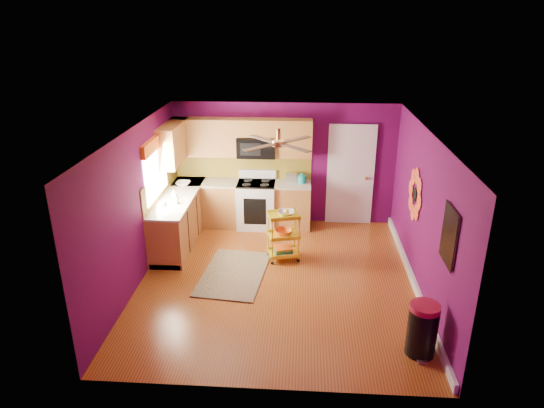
{
  "coord_description": "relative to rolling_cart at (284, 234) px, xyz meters",
  "views": [
    {
      "loc": [
        0.38,
        -6.99,
        4.15
      ],
      "look_at": [
        -0.11,
        0.4,
        1.2
      ],
      "focal_mm": 32.0,
      "sensor_mm": 36.0,
      "label": 1
    }
  ],
  "objects": [
    {
      "name": "room_envelope",
      "position": [
        -0.05,
        -0.75,
        1.14
      ],
      "size": [
        4.54,
        5.04,
        2.52
      ],
      "color": "#56094B",
      "rests_on": "ground"
    },
    {
      "name": "teal_kettle",
      "position": [
        0.29,
        1.49,
        0.53
      ],
      "size": [
        0.18,
        0.18,
        0.21
      ],
      "color": "teal",
      "rests_on": "lower_cabinets"
    },
    {
      "name": "trash_can",
      "position": [
        1.88,
        -2.47,
        -0.13
      ],
      "size": [
        0.4,
        0.43,
        0.73
      ],
      "color": "black",
      "rests_on": "ground"
    },
    {
      "name": "shag_rug",
      "position": [
        -0.82,
        -0.61,
        -0.48
      ],
      "size": [
        1.18,
        1.74,
        0.02
      ],
      "primitive_type": "cube",
      "rotation": [
        0.0,
        0.0,
        -0.11
      ],
      "color": "black",
      "rests_on": "ground"
    },
    {
      "name": "ground",
      "position": [
        -0.08,
        -0.75,
        -0.5
      ],
      "size": [
        5.0,
        5.0,
        0.0
      ],
      "primitive_type": "plane",
      "color": "brown",
      "rests_on": "ground"
    },
    {
      "name": "rolling_cart",
      "position": [
        0.0,
        0.0,
        0.0
      ],
      "size": [
        0.62,
        0.51,
        0.96
      ],
      "color": "yellow",
      "rests_on": "ground"
    },
    {
      "name": "counter_cup",
      "position": [
        -2.15,
        0.09,
        0.49
      ],
      "size": [
        0.12,
        0.12,
        0.09
      ],
      "primitive_type": "imported",
      "color": "white",
      "rests_on": "lower_cabinets"
    },
    {
      "name": "electric_range",
      "position": [
        -0.63,
        1.42,
        -0.01
      ],
      "size": [
        0.76,
        0.66,
        1.13
      ],
      "color": "white",
      "rests_on": "ground"
    },
    {
      "name": "soap_bottle_a",
      "position": [
        -1.95,
        0.2,
        0.54
      ],
      "size": [
        0.08,
        0.08,
        0.18
      ],
      "primitive_type": "imported",
      "color": "#EA3F72",
      "rests_on": "lower_cabinets"
    },
    {
      "name": "left_window",
      "position": [
        -2.29,
        0.3,
        1.24
      ],
      "size": [
        0.08,
        1.35,
        1.08
      ],
      "color": "white",
      "rests_on": "ground"
    },
    {
      "name": "upper_cabinetry",
      "position": [
        -1.32,
        1.42,
        1.3
      ],
      "size": [
        2.8,
        2.3,
        1.26
      ],
      "color": "#9A602A",
      "rests_on": "ground"
    },
    {
      "name": "right_wall_art",
      "position": [
        2.15,
        -1.09,
        0.95
      ],
      "size": [
        0.04,
        2.74,
        1.04
      ],
      "color": "black",
      "rests_on": "ground"
    },
    {
      "name": "ceiling_fan",
      "position": [
        -0.08,
        -0.55,
        1.79
      ],
      "size": [
        1.01,
        1.01,
        0.26
      ],
      "color": "#BF8C3F",
      "rests_on": "ground"
    },
    {
      "name": "toaster",
      "position": [
        0.07,
        1.56,
        0.53
      ],
      "size": [
        0.22,
        0.15,
        0.18
      ],
      "primitive_type": "cube",
      "color": "beige",
      "rests_on": "lower_cabinets"
    },
    {
      "name": "counter_dish",
      "position": [
        -2.06,
        1.18,
        0.48
      ],
      "size": [
        0.28,
        0.28,
        0.07
      ],
      "primitive_type": "imported",
      "color": "white",
      "rests_on": "lower_cabinets"
    },
    {
      "name": "panel_door",
      "position": [
        1.28,
        1.71,
        0.53
      ],
      "size": [
        0.95,
        0.11,
        2.15
      ],
      "color": "white",
      "rests_on": "ground"
    },
    {
      "name": "soap_bottle_b",
      "position": [
        -2.06,
        0.47,
        0.53
      ],
      "size": [
        0.13,
        0.13,
        0.16
      ],
      "primitive_type": "imported",
      "color": "white",
      "rests_on": "lower_cabinets"
    },
    {
      "name": "lower_cabinets",
      "position": [
        -1.42,
        1.06,
        -0.06
      ],
      "size": [
        2.81,
        2.31,
        0.94
      ],
      "color": "#9A602A",
      "rests_on": "ground"
    }
  ]
}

